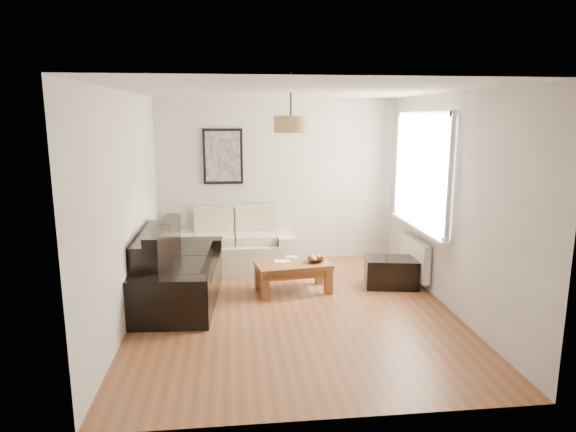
{
  "coord_description": "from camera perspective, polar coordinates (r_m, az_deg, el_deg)",
  "views": [
    {
      "loc": [
        -0.7,
        -5.69,
        2.33
      ],
      "look_at": [
        0.0,
        0.6,
        1.05
      ],
      "focal_mm": 31.05,
      "sensor_mm": 36.0,
      "label": 1
    }
  ],
  "objects": [
    {
      "name": "orange_a",
      "position": [
        6.71,
        2.97,
        -4.92
      ],
      "size": [
        0.09,
        0.09,
        0.07
      ],
      "primitive_type": "sphere",
      "rotation": [
        0.0,
        0.0,
        -0.3
      ],
      "color": "orange",
      "rests_on": "fruit_bowl"
    },
    {
      "name": "radiator",
      "position": [
        7.23,
        14.35,
        -4.58
      ],
      "size": [
        0.1,
        0.9,
        0.52
      ],
      "primitive_type": "cube",
      "color": "white",
      "rests_on": "wall_right"
    },
    {
      "name": "orange_c",
      "position": [
        6.79,
        2.76,
        -4.73
      ],
      "size": [
        0.1,
        0.1,
        0.09
      ],
      "primitive_type": "sphere",
      "rotation": [
        0.0,
        0.0,
        0.1
      ],
      "color": "orange",
      "rests_on": "fruit_bowl"
    },
    {
      "name": "ceiling",
      "position": [
        5.74,
        0.68,
        14.12
      ],
      "size": [
        3.8,
        4.5,
        0.0
      ],
      "primitive_type": null,
      "color": "white",
      "rests_on": "floor"
    },
    {
      "name": "sofa_leather",
      "position": [
        6.56,
        -12.53,
        -5.6
      ],
      "size": [
        1.12,
        2.1,
        0.88
      ],
      "primitive_type": null,
      "rotation": [
        0.0,
        0.0,
        1.51
      ],
      "color": "black",
      "rests_on": "floor"
    },
    {
      "name": "papers",
      "position": [
        6.73,
        -0.69,
        -5.2
      ],
      "size": [
        0.22,
        0.15,
        0.01
      ],
      "primitive_type": "cube",
      "rotation": [
        0.0,
        0.0,
        0.03
      ],
      "color": "white",
      "rests_on": "coffee_table"
    },
    {
      "name": "cushion_left",
      "position": [
        7.86,
        -9.06,
        -0.4
      ],
      "size": [
        0.38,
        0.13,
        0.37
      ],
      "primitive_type": "cube",
      "rotation": [
        0.0,
        0.0,
        0.05
      ],
      "color": "black",
      "rests_on": "loveseat_cream"
    },
    {
      "name": "wall_back",
      "position": [
        8.04,
        -1.3,
        4.07
      ],
      "size": [
        3.8,
        0.04,
        2.6
      ],
      "primitive_type": null,
      "color": "silver",
      "rests_on": "floor"
    },
    {
      "name": "cushion_right",
      "position": [
        7.85,
        -4.45,
        -0.2
      ],
      "size": [
        0.41,
        0.19,
        0.4
      ],
      "primitive_type": "cube",
      "rotation": [
        0.0,
        0.0,
        -0.19
      ],
      "color": "black",
      "rests_on": "loveseat_cream"
    },
    {
      "name": "floor",
      "position": [
        6.19,
        0.62,
        -10.68
      ],
      "size": [
        4.5,
        4.5,
        0.0
      ],
      "primitive_type": "plane",
      "color": "brown",
      "rests_on": "ground"
    },
    {
      "name": "loveseat_cream",
      "position": [
        7.71,
        -6.07,
        -2.8
      ],
      "size": [
        1.79,
        0.99,
        0.89
      ],
      "primitive_type": null,
      "rotation": [
        0.0,
        0.0,
        0.01
      ],
      "color": "beige",
      "rests_on": "floor"
    },
    {
      "name": "pendant_shade",
      "position": [
        6.03,
        0.32,
        10.48
      ],
      "size": [
        0.4,
        0.4,
        0.2
      ],
      "primitive_type": "cylinder",
      "color": "tan",
      "rests_on": "ceiling"
    },
    {
      "name": "coffee_table",
      "position": [
        6.72,
        0.58,
        -7.03
      ],
      "size": [
        1.05,
        0.67,
        0.4
      ],
      "primitive_type": null,
      "rotation": [
        0.0,
        0.0,
        0.15
      ],
      "color": "brown",
      "rests_on": "floor"
    },
    {
      "name": "wall_left",
      "position": [
        5.91,
        -17.97,
        0.83
      ],
      "size": [
        0.04,
        4.5,
        2.6
      ],
      "primitive_type": null,
      "color": "silver",
      "rests_on": "floor"
    },
    {
      "name": "ottoman",
      "position": [
        7.07,
        11.74,
        -6.34
      ],
      "size": [
        0.77,
        0.57,
        0.4
      ],
      "primitive_type": "cube",
      "rotation": [
        0.0,
        0.0,
        -0.17
      ],
      "color": "black",
      "rests_on": "floor"
    },
    {
      "name": "poster",
      "position": [
        7.94,
        -7.46,
        6.78
      ],
      "size": [
        0.62,
        0.04,
        0.87
      ],
      "primitive_type": null,
      "color": "black",
      "rests_on": "wall_back"
    },
    {
      "name": "fruit_bowl",
      "position": [
        6.7,
        3.2,
        -5.05
      ],
      "size": [
        0.25,
        0.25,
        0.06
      ],
      "primitive_type": "imported",
      "rotation": [
        0.0,
        0.0,
        0.09
      ],
      "color": "black",
      "rests_on": "coffee_table"
    },
    {
      "name": "window_bay",
      "position": [
        7.02,
        15.15,
        5.06
      ],
      "size": [
        0.14,
        1.9,
        1.6
      ],
      "primitive_type": null,
      "color": "white",
      "rests_on": "wall_right"
    },
    {
      "name": "wall_right",
      "position": [
        6.34,
        17.96,
        1.52
      ],
      "size": [
        0.04,
        4.5,
        2.6
      ],
      "primitive_type": null,
      "color": "silver",
      "rests_on": "floor"
    },
    {
      "name": "orange_b",
      "position": [
        6.81,
        3.57,
        -4.69
      ],
      "size": [
        0.08,
        0.08,
        0.07
      ],
      "primitive_type": "sphere",
      "rotation": [
        0.0,
        0.0,
        -0.14
      ],
      "color": "#E65713",
      "rests_on": "fruit_bowl"
    },
    {
      "name": "wall_front",
      "position": [
        3.66,
        4.95,
        -4.97
      ],
      "size": [
        3.8,
        0.04,
        2.6
      ],
      "primitive_type": null,
      "color": "silver",
      "rests_on": "floor"
    }
  ]
}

